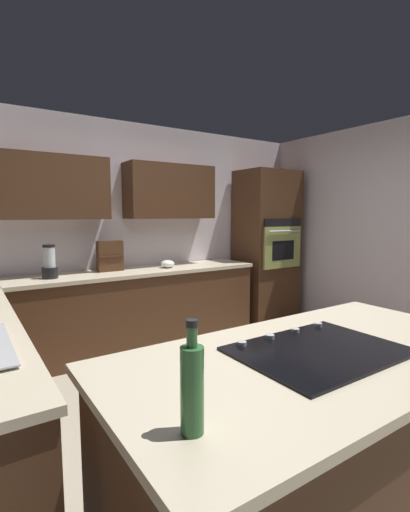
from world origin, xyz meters
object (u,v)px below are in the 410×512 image
Objects in this scene: wall_oven at (267,247)px; cooktop at (318,350)px; blender at (50,264)px; mixing_bowl at (168,264)px; oil_bottle at (192,387)px; spice_rack at (110,256)px.

wall_oven is 3.59m from cooktop.
blender is at bearing -77.00° from cooktop.
wall_oven is at bearing -178.78° from mixing_bowl.
mixing_bowl is 0.48× the size of oil_bottle.
spice_rack is (0.65, -0.12, 0.12)m from mixing_bowl.
spice_rack is (-0.02, -2.87, 0.16)m from cooktop.
blender is 0.66m from spice_rack.
wall_oven is 2.25m from spice_rack.
oil_bottle is (0.19, 2.97, -0.00)m from blender.
blender is at bearing 0.68° from wall_oven.
blender is 1.30m from mixing_bowl.
wall_oven is 4.30m from oil_bottle.
mixing_bowl is at bearing 169.69° from spice_rack.
spice_rack and oil_bottle have the same top height.
spice_rack is 3.20m from oil_bottle.
oil_bottle is at bearing 74.86° from spice_rack.
blender reaches higher than cooktop.
cooktop is at bearing 76.38° from mixing_bowl.
mixing_bowl is (1.60, 0.03, -0.12)m from wall_oven.
blender is (0.63, -2.75, 0.14)m from cooktop.
blender is 2.97m from oil_bottle.
wall_oven is at bearing -129.17° from cooktop.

